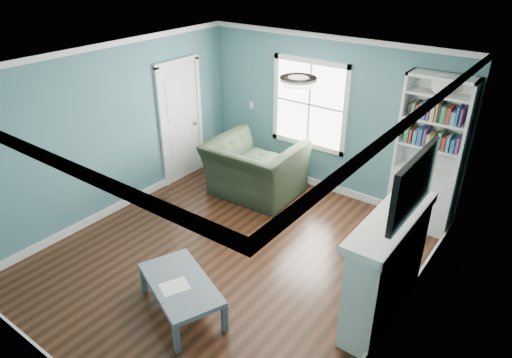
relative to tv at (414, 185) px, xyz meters
The scene contains 13 objects.
floor 2.80m from the tv, behind, with size 5.00×5.00×0.00m, color black.
room_walls 2.21m from the tv, behind, with size 5.00×5.00×5.00m.
trim 2.26m from the tv, behind, with size 4.50×5.00×2.60m.
window 3.40m from the tv, 137.57° to the left, with size 1.40×0.06×1.50m.
bookshelf 2.29m from the tv, 101.57° to the left, with size 0.90×0.35×2.31m.
fireplace 1.10m from the tv, behind, with size 0.44×1.58×1.30m.
tv is the anchor object (origin of this frame).
door 4.63m from the tv, 164.80° to the left, with size 0.12×0.98×2.17m.
ceiling_fixture 1.54m from the tv, behind, with size 0.38×0.38×0.15m.
light_switch 4.38m from the tv, 148.30° to the left, with size 0.08×0.01×0.12m, color white.
recliner 3.47m from the tv, 154.80° to the left, with size 1.44×0.94×1.26m, color #222D1C.
coffee_table 2.76m from the tv, 146.36° to the right, with size 1.29×1.01×0.41m.
paper_sheet 2.77m from the tv, 144.54° to the right, with size 0.24×0.31×0.00m, color white.
Camera 1 is at (3.29, -3.86, 3.82)m, focal length 32.00 mm.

